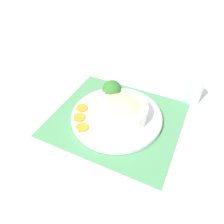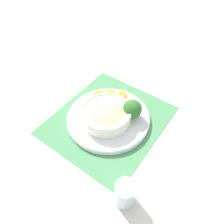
{
  "view_description": "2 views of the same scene",
  "coord_description": "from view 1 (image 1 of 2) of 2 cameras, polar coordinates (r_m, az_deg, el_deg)",
  "views": [
    {
      "loc": [
        -0.54,
        -0.17,
        0.56
      ],
      "look_at": [
        -0.01,
        0.02,
        0.04
      ],
      "focal_mm": 35.0,
      "sensor_mm": 36.0,
      "label": 1
    },
    {
      "loc": [
        0.29,
        -0.48,
        0.67
      ],
      "look_at": [
        0.01,
        0.0,
        0.05
      ],
      "focal_mm": 35.0,
      "sensor_mm": 36.0,
      "label": 2
    }
  ],
  "objects": [
    {
      "name": "carrot_slice_far",
      "position": [
        0.75,
        -7.73,
        -3.98
      ],
      "size": [
        0.04,
        0.04,
        0.01
      ],
      "color": "orange",
      "rests_on": "plate"
    },
    {
      "name": "bowl",
      "position": [
        0.76,
        2.24,
        0.62
      ],
      "size": [
        0.19,
        0.19,
        0.06
      ],
      "color": "silver",
      "rests_on": "plate"
    },
    {
      "name": "water_glass",
      "position": [
        0.91,
        20.51,
        4.95
      ],
      "size": [
        0.06,
        0.06,
        0.1
      ],
      "color": "silver",
      "rests_on": "ground_plane"
    },
    {
      "name": "placemat",
      "position": [
        0.8,
        1.21,
        -1.74
      ],
      "size": [
        0.45,
        0.49,
        0.0
      ],
      "color": "#4C8C59",
      "rests_on": "ground_plane"
    },
    {
      "name": "broccoli_floret",
      "position": [
        0.82,
        -0.01,
        5.77
      ],
      "size": [
        0.07,
        0.07,
        0.08
      ],
      "color": "#759E51",
      "rests_on": "plate"
    },
    {
      "name": "plate",
      "position": [
        0.79,
        1.22,
        -1.05
      ],
      "size": [
        0.33,
        0.33,
        0.02
      ],
      "color": "silver",
      "rests_on": "placemat"
    },
    {
      "name": "ground_plane",
      "position": [
        0.8,
        1.21,
        -1.84
      ],
      "size": [
        4.0,
        4.0,
        0.0
      ],
      "primitive_type": "plane",
      "color": "beige"
    },
    {
      "name": "carrot_slice_middle",
      "position": [
        0.78,
        -8.48,
        -1.4
      ],
      "size": [
        0.04,
        0.04,
        0.01
      ],
      "color": "orange",
      "rests_on": "plate"
    },
    {
      "name": "carrot_slice_near",
      "position": [
        0.82,
        -7.83,
        1.05
      ],
      "size": [
        0.04,
        0.04,
        0.01
      ],
      "color": "orange",
      "rests_on": "plate"
    }
  ]
}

